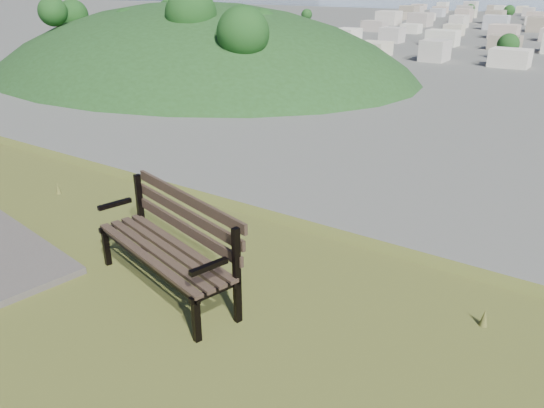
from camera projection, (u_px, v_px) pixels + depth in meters
The scene contains 2 objects.
park_bench at pixel (171, 239), 5.48m from camera, with size 2.04×1.10×1.02m.
green_wooded_hill at pixel (198, 71), 174.41m from camera, with size 169.03×135.23×84.52m.
Camera 1 is at (3.10, -1.42, 28.05)m, focal length 35.00 mm.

